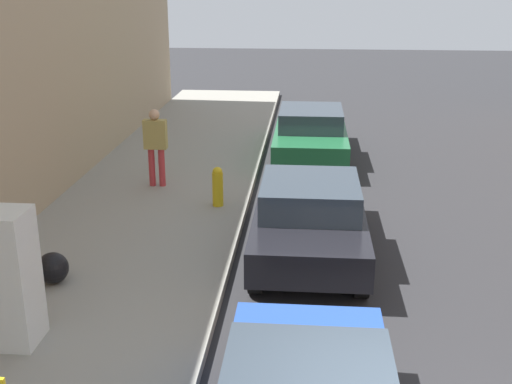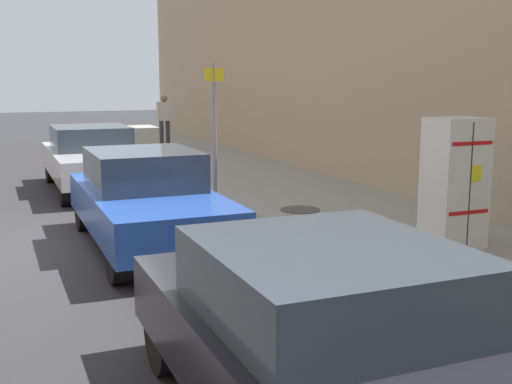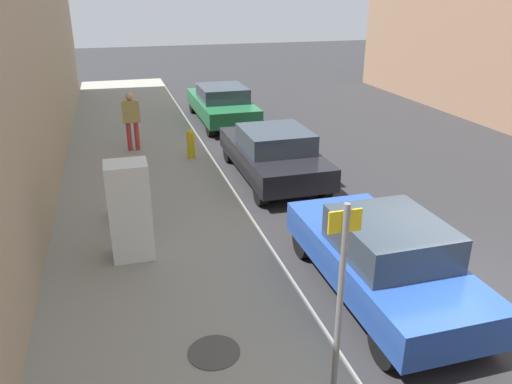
{
  "view_description": "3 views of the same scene",
  "coord_description": "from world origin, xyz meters",
  "px_view_note": "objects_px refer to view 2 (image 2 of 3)",
  "views": [
    {
      "loc": [
        -1.07,
        -4.2,
        4.6
      ],
      "look_at": [
        -1.85,
        5.16,
        1.45
      ],
      "focal_mm": 45.0,
      "sensor_mm": 36.0,
      "label": 1
    },
    {
      "loc": [
        1.03,
        9.66,
        2.46
      ],
      "look_at": [
        -1.56,
        3.39,
        1.26
      ],
      "focal_mm": 45.0,
      "sensor_mm": 36.0,
      "label": 2
    },
    {
      "loc": [
        -4.86,
        -5.56,
        4.67
      ],
      "look_at": [
        -2.67,
        2.04,
        1.43
      ],
      "focal_mm": 35.0,
      "sensor_mm": 36.0,
      "label": 3
    }
  ],
  "objects_px": {
    "pedestrian_standing_near": "(164,116)",
    "parked_sedan_dark": "(341,349)",
    "discarded_refrigerator": "(455,183)",
    "parked_hatchback_blue": "(147,199)",
    "street_sign_post": "(215,126)",
    "parked_sedan_silver": "(93,157)"
  },
  "relations": [
    {
      "from": "pedestrian_standing_near",
      "to": "parked_sedan_dark",
      "type": "height_order",
      "value": "pedestrian_standing_near"
    },
    {
      "from": "discarded_refrigerator",
      "to": "parked_sedan_dark",
      "type": "distance_m",
      "value": 5.15
    },
    {
      "from": "discarded_refrigerator",
      "to": "parked_sedan_dark",
      "type": "relative_size",
      "value": 0.4
    },
    {
      "from": "pedestrian_standing_near",
      "to": "parked_hatchback_blue",
      "type": "relative_size",
      "value": 0.41
    },
    {
      "from": "street_sign_post",
      "to": "parked_hatchback_blue",
      "type": "xyz_separation_m",
      "value": [
        1.76,
        2.07,
        -0.88
      ]
    },
    {
      "from": "street_sign_post",
      "to": "parked_sedan_dark",
      "type": "xyz_separation_m",
      "value": [
        1.76,
        7.73,
        -0.89
      ]
    },
    {
      "from": "discarded_refrigerator",
      "to": "pedestrian_standing_near",
      "type": "relative_size",
      "value": 1.03
    },
    {
      "from": "discarded_refrigerator",
      "to": "parked_hatchback_blue",
      "type": "xyz_separation_m",
      "value": [
        3.77,
        -2.17,
        -0.34
      ]
    },
    {
      "from": "pedestrian_standing_near",
      "to": "parked_sedan_silver",
      "type": "bearing_deg",
      "value": 35.37
    },
    {
      "from": "parked_sedan_silver",
      "to": "parked_sedan_dark",
      "type": "bearing_deg",
      "value": 90.0
    },
    {
      "from": "discarded_refrigerator",
      "to": "parked_sedan_dark",
      "type": "bearing_deg",
      "value": 42.76
    },
    {
      "from": "parked_sedan_silver",
      "to": "parked_sedan_dark",
      "type": "relative_size",
      "value": 0.99
    },
    {
      "from": "parked_hatchback_blue",
      "to": "parked_sedan_dark",
      "type": "bearing_deg",
      "value": 90.0
    },
    {
      "from": "pedestrian_standing_near",
      "to": "parked_sedan_silver",
      "type": "xyz_separation_m",
      "value": [
        3.47,
        7.15,
        -0.43
      ]
    },
    {
      "from": "discarded_refrigerator",
      "to": "street_sign_post",
      "type": "relative_size",
      "value": 0.69
    },
    {
      "from": "pedestrian_standing_near",
      "to": "parked_sedan_dark",
      "type": "bearing_deg",
      "value": 50.4
    },
    {
      "from": "parked_sedan_silver",
      "to": "discarded_refrigerator",
      "type": "bearing_deg",
      "value": 116.91
    },
    {
      "from": "street_sign_post",
      "to": "parked_sedan_silver",
      "type": "height_order",
      "value": "street_sign_post"
    },
    {
      "from": "parked_hatchback_blue",
      "to": "parked_sedan_dark",
      "type": "height_order",
      "value": "parked_hatchback_blue"
    },
    {
      "from": "street_sign_post",
      "to": "parked_sedan_silver",
      "type": "xyz_separation_m",
      "value": [
        1.76,
        -3.2,
        -0.86
      ]
    },
    {
      "from": "pedestrian_standing_near",
      "to": "street_sign_post",
      "type": "bearing_deg",
      "value": 51.89
    },
    {
      "from": "parked_sedan_silver",
      "to": "parked_sedan_dark",
      "type": "height_order",
      "value": "parked_sedan_silver"
    }
  ]
}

